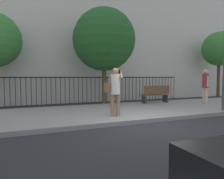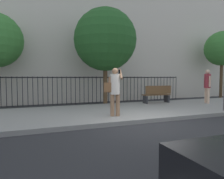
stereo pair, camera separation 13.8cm
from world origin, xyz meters
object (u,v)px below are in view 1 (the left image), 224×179
object	(u,v)px
pedestrian_on_phone	(115,88)
street_tree_near	(219,49)
pedestrian_walking	(205,84)
street_tree_far	(104,40)
street_bench	(156,94)

from	to	relation	value
pedestrian_on_phone	street_tree_near	size ratio (longest dim) A/B	0.36
pedestrian_walking	street_tree_near	xyz separation A→B (m)	(3.78, 2.36, 2.37)
pedestrian_walking	street_tree_near	bearing A→B (deg)	31.96
street_tree_near	street_tree_far	bearing A→B (deg)	-177.95
street_tree_near	pedestrian_walking	bearing A→B (deg)	-148.04
pedestrian_on_phone	street_tree_far	xyz separation A→B (m)	(0.97, 3.61, 2.38)
street_tree_far	street_tree_near	bearing A→B (deg)	2.05
street_tree_near	street_tree_far	size ratio (longest dim) A/B	0.92
pedestrian_on_phone	street_tree_near	distance (m)	10.90
street_tree_near	street_tree_far	world-z (taller)	street_tree_far
pedestrian_walking	street_bench	bearing A→B (deg)	156.10
pedestrian_on_phone	street_bench	bearing A→B (deg)	36.24
pedestrian_on_phone	street_bench	size ratio (longest dim) A/B	1.09
street_bench	street_tree_near	distance (m)	7.00
pedestrian_on_phone	street_bench	world-z (taller)	pedestrian_on_phone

